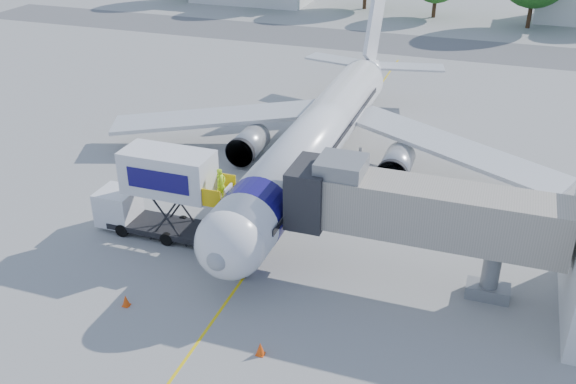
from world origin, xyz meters
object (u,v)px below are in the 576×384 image
(aircraft, at_px, (319,135))
(catering_hiloader, at_px, (160,193))
(jet_bridge, at_px, (407,209))
(ground_tug, at_px, (207,351))

(aircraft, height_order, catering_hiloader, aircraft)
(jet_bridge, height_order, catering_hiloader, jet_bridge)
(aircraft, bearing_deg, ground_tug, -87.10)
(jet_bridge, distance_m, ground_tug, 12.10)
(jet_bridge, bearing_deg, aircraft, 125.70)
(catering_hiloader, distance_m, ground_tug, 11.91)
(aircraft, distance_m, ground_tug, 20.46)
(aircraft, xyz_separation_m, ground_tug, (1.03, -20.30, -2.29))
(jet_bridge, relative_size, ground_tug, 4.07)
(jet_bridge, xyz_separation_m, catering_hiloader, (-14.26, -0.00, -1.58))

